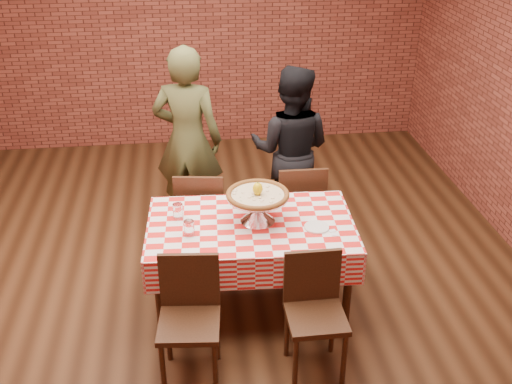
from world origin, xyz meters
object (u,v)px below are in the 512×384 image
at_px(pizza_stand, 258,208).
at_px(chair_far_right, 298,206).
at_px(pizza, 258,195).
at_px(chair_near_right, 316,320).
at_px(condiment_caddy, 259,194).
at_px(chair_near_left, 189,326).
at_px(diner_olive, 188,140).
at_px(diner_black, 291,150).
at_px(water_glass_right, 178,211).
at_px(chair_far_left, 202,214).
at_px(water_glass_left, 189,229).
at_px(table, 251,267).

height_order(pizza_stand, chair_far_right, pizza_stand).
xyz_separation_m(pizza, chair_near_right, (0.29, -0.77, -0.54)).
distance_m(condiment_caddy, chair_near_left, 1.23).
bearing_deg(pizza_stand, pizza, 0.00).
bearing_deg(diner_olive, chair_near_right, 125.47).
xyz_separation_m(pizza_stand, chair_near_left, (-0.54, -0.73, -0.42)).
relative_size(chair_far_right, diner_black, 0.56).
xyz_separation_m(water_glass_right, diner_black, (1.02, 1.06, -0.03)).
bearing_deg(chair_far_left, water_glass_left, 90.61).
xyz_separation_m(chair_far_left, chair_far_right, (0.84, 0.02, 0.00)).
bearing_deg(chair_far_left, diner_olive, -73.76).
distance_m(chair_far_left, chair_far_right, 0.84).
distance_m(condiment_caddy, diner_black, 0.97).
distance_m(pizza_stand, chair_far_right, 0.95).
relative_size(pizza_stand, water_glass_right, 3.91).
relative_size(pizza_stand, chair_far_right, 0.52).
bearing_deg(water_glass_right, chair_far_right, 31.23).
bearing_deg(water_glass_left, pizza_stand, 16.79).
height_order(water_glass_right, chair_far_right, chair_far_right).
relative_size(table, diner_black, 0.95).
height_order(table, diner_olive, diner_olive).
xyz_separation_m(pizza, water_glass_left, (-0.50, -0.15, -0.15)).
bearing_deg(water_glass_right, diner_olive, 85.20).
xyz_separation_m(chair_far_left, diner_olive, (-0.09, 0.61, 0.43)).
distance_m(water_glass_left, diner_black, 1.62).
bearing_deg(pizza, chair_near_left, -126.11).
distance_m(condiment_caddy, chair_far_left, 0.71).
bearing_deg(condiment_caddy, water_glass_right, -156.66).
distance_m(chair_far_right, diner_olive, 1.17).
relative_size(pizza, water_glass_right, 3.91).
distance_m(water_glass_right, chair_far_left, 0.73).
distance_m(table, pizza, 0.60).
bearing_deg(pizza_stand, water_glass_left, -163.21).
xyz_separation_m(chair_near_left, diner_black, (0.98, 1.90, 0.35)).
bearing_deg(water_glass_left, water_glass_right, 106.64).
xyz_separation_m(pizza_stand, chair_near_right, (0.29, -0.77, -0.43)).
height_order(water_glass_right, chair_near_left, water_glass_right).
bearing_deg(condiment_caddy, chair_near_left, -112.51).
height_order(condiment_caddy, chair_far_left, condiment_caddy).
height_order(condiment_caddy, chair_near_left, condiment_caddy).
relative_size(table, chair_far_right, 1.68).
xyz_separation_m(pizza_stand, chair_far_left, (-0.39, 0.70, -0.42)).
xyz_separation_m(water_glass_left, chair_near_left, (-0.03, -0.58, -0.38)).
bearing_deg(chair_near_right, chair_far_left, 114.47).
bearing_deg(pizza_stand, chair_near_right, -69.23).
distance_m(table, chair_far_left, 0.81).
bearing_deg(chair_near_right, pizza, 110.33).
bearing_deg(diner_black, chair_far_right, 110.94).
bearing_deg(chair_far_right, pizza_stand, 58.82).
xyz_separation_m(water_glass_right, diner_olive, (0.10, 1.20, 0.05)).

